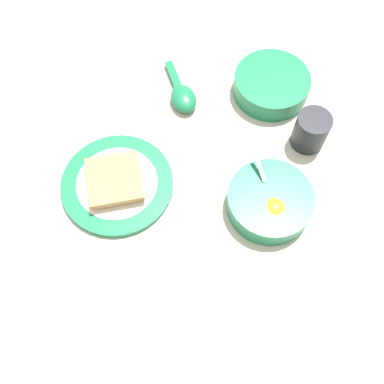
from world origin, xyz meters
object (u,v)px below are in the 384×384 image
Objects in this scene: toast_plate at (117,184)px; soup_spoon at (182,95)px; drinking_cup at (311,130)px; egg_bowl at (270,202)px; toast_sandwich at (115,179)px; congee_bowl at (271,84)px.

toast_plate is 0.25m from soup_spoon.
egg_bowl is at bearing 80.89° from drinking_cup.
toast_plate is 0.40m from drinking_cup.
toast_sandwich is (0.00, 0.00, 0.02)m from toast_plate.
drinking_cup is (-0.11, 0.09, 0.02)m from congee_bowl.
toast_plate is at bearing 58.46° from congee_bowl.
congee_bowl is at bearing -121.64° from toast_sandwich.
egg_bowl is 0.99× the size of congee_bowl.
drinking_cup is at bearing 139.68° from congee_bowl.
soup_spoon is 0.83× the size of congee_bowl.
toast_plate is at bearing 13.52° from egg_bowl.
soup_spoon is 1.72× the size of drinking_cup.
soup_spoon is 0.28m from drinking_cup.
drinking_cup reaches higher than toast_plate.
toast_sandwich is (0.29, 0.07, 0.00)m from egg_bowl.
drinking_cup is (-0.32, -0.25, 0.01)m from toast_sandwich.
congee_bowl is 0.15m from drinking_cup.
toast_sandwich is at bearing 81.20° from soup_spoon.
toast_sandwich is 0.40m from drinking_cup.
soup_spoon is (0.26, -0.17, -0.01)m from egg_bowl.
congee_bowl reaches higher than toast_sandwich.
congee_bowl is at bearing -72.73° from egg_bowl.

